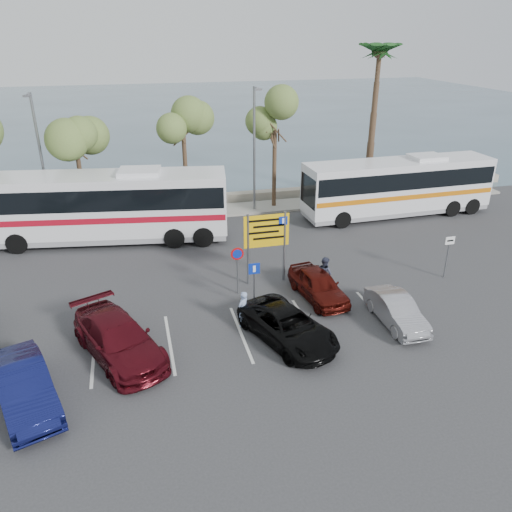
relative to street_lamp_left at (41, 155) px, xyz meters
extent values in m
plane|color=#323235|center=(10.00, -13.52, -4.60)|extent=(120.00, 120.00, 0.00)
cube|color=gray|center=(10.00, 0.48, -4.52)|extent=(44.00, 2.40, 0.15)
cube|color=gray|center=(10.00, 2.48, -4.30)|extent=(48.00, 0.80, 0.60)
plane|color=#3B515E|center=(10.00, 46.48, -4.59)|extent=(140.00, 140.00, 0.00)
cylinder|color=#382619|center=(2.00, 0.48, -1.93)|extent=(0.28, 0.28, 5.04)
cylinder|color=#382619|center=(8.50, 0.48, -1.65)|extent=(0.28, 0.28, 5.60)
cylinder|color=#382619|center=(14.50, 0.48, -1.86)|extent=(0.28, 0.28, 5.18)
cylinder|color=#382619|center=(21.50, 0.48, 0.55)|extent=(0.48, 0.48, 10.00)
cylinder|color=slate|center=(0.00, 0.08, -0.45)|extent=(0.16, 0.16, 8.00)
cylinder|color=slate|center=(0.00, -0.37, 3.50)|extent=(0.12, 0.90, 0.12)
cube|color=slate|center=(0.00, -0.87, 3.45)|extent=(0.45, 0.25, 0.12)
cylinder|color=slate|center=(13.00, 0.08, -0.45)|extent=(0.16, 0.16, 8.00)
cylinder|color=slate|center=(13.00, -0.37, 3.50)|extent=(0.12, 0.90, 0.12)
cube|color=slate|center=(13.00, -0.87, 3.45)|extent=(0.45, 0.25, 0.12)
cylinder|color=slate|center=(10.10, -10.32, -2.80)|extent=(0.12, 0.12, 3.60)
cylinder|color=slate|center=(11.90, -10.32, -2.80)|extent=(0.12, 0.12, 3.60)
cube|color=#E7B00C|center=(11.00, -10.32, -1.90)|extent=(2.20, 0.06, 1.60)
cube|color=#0C2699|center=(11.80, -10.36, -1.45)|extent=(0.42, 0.01, 0.42)
cylinder|color=slate|center=(9.40, -11.12, -3.50)|extent=(0.07, 0.07, 2.20)
cylinder|color=#B20C0C|center=(9.40, -11.15, -2.55)|extent=(0.60, 0.03, 0.60)
cylinder|color=slate|center=(9.80, -12.72, -3.50)|extent=(0.07, 0.07, 2.20)
cube|color=#0C2699|center=(9.80, -12.74, -2.60)|extent=(0.50, 0.03, 0.50)
cylinder|color=slate|center=(19.80, -12.02, -3.50)|extent=(0.07, 0.07, 2.20)
cube|color=white|center=(19.80, -12.04, -2.60)|extent=(0.50, 0.03, 0.40)
cube|color=silver|center=(3.50, -3.02, -2.30)|extent=(13.93, 4.96, 3.36)
cube|color=black|center=(3.50, -3.02, -1.70)|extent=(13.67, 4.96, 1.19)
cube|color=#9F0C1D|center=(3.50, -3.02, -2.84)|extent=(13.80, 4.97, 0.34)
cube|color=gray|center=(3.50, -3.02, -3.97)|extent=(13.79, 4.91, 0.63)
cube|color=silver|center=(3.50, -3.02, -0.48)|extent=(2.53, 2.15, 0.27)
cube|color=silver|center=(21.93, -3.02, -2.47)|extent=(12.67, 3.04, 3.10)
cube|color=black|center=(21.93, -3.02, -1.92)|extent=(12.42, 3.08, 1.10)
cube|color=#CA670B|center=(21.93, -3.02, -2.97)|extent=(12.55, 3.07, 0.31)
cube|color=gray|center=(21.93, -3.02, -4.02)|extent=(12.55, 3.01, 0.58)
cube|color=silver|center=(21.93, -3.02, -0.80)|extent=(2.15, 1.74, 0.25)
imported|color=#0F1348|center=(1.00, -16.92, -3.86)|extent=(3.00, 4.77, 1.49)
imported|color=#4E0D15|center=(4.00, -14.85, -3.84)|extent=(4.03, 5.61, 1.51)
imported|color=#4B0F0A|center=(12.90, -12.45, -3.93)|extent=(2.07, 4.10, 1.34)
imported|color=black|center=(10.50, -15.42, -3.95)|extent=(3.64, 5.14, 1.30)
imported|color=#939298|center=(15.30, -15.33, -3.99)|extent=(1.29, 3.70, 1.22)
imported|color=#8498C0|center=(9.03, -13.92, -3.81)|extent=(0.68, 0.66, 1.58)
imported|color=#363A52|center=(13.47, -11.75, -3.76)|extent=(0.90, 1.00, 1.68)
camera|label=1|loc=(5.16, -31.41, 6.75)|focal=35.00mm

